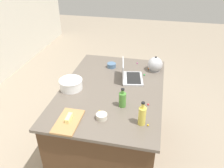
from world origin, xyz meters
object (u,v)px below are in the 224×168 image
(bottle_oil, at_px, (142,115))
(ramekin_medium, at_px, (102,116))
(bottle_olive, at_px, (122,99))
(cutting_board, at_px, (68,121))
(kettle, at_px, (155,64))
(ramekin_small, at_px, (111,65))
(butter_stick_left, at_px, (69,118))
(laptop, at_px, (129,76))
(mixing_bowl_large, at_px, (71,84))

(bottle_oil, xyz_separation_m, ramekin_medium, (-0.01, 0.35, -0.07))
(bottle_olive, bearing_deg, ramekin_medium, 146.93)
(cutting_board, bearing_deg, bottle_oil, -79.47)
(kettle, relative_size, cutting_board, 0.63)
(ramekin_small, relative_size, ramekin_medium, 1.10)
(kettle, bearing_deg, bottle_olive, 162.02)
(butter_stick_left, bearing_deg, kettle, -31.16)
(bottle_oil, bearing_deg, ramekin_medium, 91.14)
(bottle_olive, bearing_deg, butter_stick_left, 127.17)
(kettle, height_order, ramekin_small, kettle)
(butter_stick_left, bearing_deg, ramekin_small, -7.47)
(kettle, xyz_separation_m, butter_stick_left, (-1.11, 0.67, -0.04))
(butter_stick_left, distance_m, ramekin_medium, 0.29)
(cutting_board, distance_m, butter_stick_left, 0.03)
(bottle_olive, distance_m, kettle, 0.84)
(bottle_olive, height_order, kettle, bottle_olive)
(kettle, bearing_deg, ramekin_small, 93.41)
(kettle, height_order, ramekin_medium, kettle)
(cutting_board, bearing_deg, laptop, -25.48)
(mixing_bowl_large, relative_size, butter_stick_left, 2.25)
(bottle_oil, xyz_separation_m, butter_stick_left, (-0.10, 0.62, -0.05))
(bottle_oil, bearing_deg, mixing_bowl_large, 62.69)
(bottle_oil, height_order, cutting_board, bottle_oil)
(ramekin_small, bearing_deg, kettle, -86.59)
(ramekin_medium, bearing_deg, laptop, -10.34)
(mixing_bowl_large, bearing_deg, bottle_olive, -108.23)
(laptop, xyz_separation_m, bottle_olive, (-0.52, -0.01, 0.03))
(mixing_bowl_large, distance_m, ramekin_small, 0.66)
(mixing_bowl_large, distance_m, cutting_board, 0.55)
(ramekin_small, bearing_deg, cutting_board, 172.64)
(bottle_olive, xyz_separation_m, butter_stick_left, (-0.31, 0.41, -0.04))
(kettle, height_order, cutting_board, kettle)
(laptop, bearing_deg, bottle_olive, -178.98)
(mixing_bowl_large, height_order, ramekin_small, mixing_bowl_large)
(ramekin_medium, bearing_deg, cutting_board, 111.85)
(ramekin_small, bearing_deg, laptop, -133.49)
(bottle_oil, distance_m, ramekin_small, 1.10)
(laptop, height_order, butter_stick_left, laptop)
(laptop, distance_m, ramekin_small, 0.36)
(butter_stick_left, height_order, ramekin_medium, butter_stick_left)
(kettle, distance_m, ramekin_medium, 1.10)
(mixing_bowl_large, height_order, cutting_board, mixing_bowl_large)
(cutting_board, bearing_deg, bottle_olive, -51.44)
(bottle_olive, height_order, ramekin_medium, bottle_olive)
(mixing_bowl_large, distance_m, butter_stick_left, 0.54)
(bottle_olive, bearing_deg, laptop, 1.02)
(mixing_bowl_large, relative_size, kettle, 1.16)
(laptop, distance_m, butter_stick_left, 0.93)
(laptop, xyz_separation_m, kettle, (0.28, -0.27, 0.03))
(ramekin_medium, bearing_deg, kettle, -21.58)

